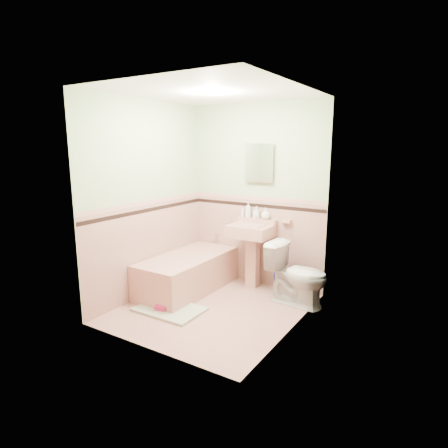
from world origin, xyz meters
The scene contains 32 objects.
floor centered at (0.00, 0.00, 0.00)m, with size 2.20×2.20×0.00m, color tan.
ceiling centered at (0.00, 0.00, 2.50)m, with size 2.20×2.20×0.00m, color white.
wall_back centered at (0.00, 1.10, 1.25)m, with size 2.50×2.50×0.00m, color #EEE5C2.
wall_front centered at (0.00, -1.10, 1.25)m, with size 2.50×2.50×0.00m, color #EEE5C2.
wall_left centered at (-1.00, 0.00, 1.25)m, with size 2.50×2.50×0.00m, color #EEE5C2.
wall_right centered at (1.00, 0.00, 1.25)m, with size 2.50×2.50×0.00m, color #EEE5C2.
wainscot_back centered at (0.00, 1.09, 0.60)m, with size 2.00×2.00×0.00m, color tan.
wainscot_front centered at (0.00, -1.09, 0.60)m, with size 2.00×2.00×0.00m, color tan.
wainscot_left centered at (-0.99, 0.00, 0.60)m, with size 2.20×2.20×0.00m, color tan.
wainscot_right centered at (0.99, 0.00, 0.60)m, with size 2.20×2.20×0.00m, color tan.
accent_back centered at (0.00, 1.08, 1.12)m, with size 2.00×2.00×0.00m, color black.
accent_front centered at (0.00, -1.08, 1.12)m, with size 2.00×2.00×0.00m, color black.
accent_left centered at (-0.98, 0.00, 1.12)m, with size 2.20×2.20×0.00m, color black.
accent_right centered at (0.98, 0.00, 1.12)m, with size 2.20×2.20×0.00m, color black.
cap_back centered at (0.00, 1.08, 1.22)m, with size 2.00×2.00×0.00m, color tan.
cap_front centered at (0.00, -1.08, 1.22)m, with size 2.00×2.00×0.00m, color tan.
cap_left centered at (-0.98, 0.00, 1.22)m, with size 2.20×2.20×0.00m, color tan.
cap_right centered at (0.98, 0.00, 1.22)m, with size 2.20×2.20×0.00m, color tan.
bathtub centered at (-0.63, 0.33, 0.23)m, with size 0.70×1.50×0.45m, color tan.
tub_faucet centered at (-0.63, 1.05, 0.63)m, with size 0.04×0.04×0.12m, color silver.
sink centered at (0.05, 0.86, 0.44)m, with size 0.56×0.48×0.89m, color tan, non-canonical shape.
sink_faucet centered at (0.05, 1.00, 0.95)m, with size 0.02×0.02×0.10m, color silver.
medicine_cabinet centered at (0.05, 1.07, 1.70)m, with size 0.39×0.04×0.49m, color white.
soap_dish centered at (0.47, 1.06, 0.95)m, with size 0.13×0.08×0.04m, color tan.
soap_bottle_left centered at (-0.09, 1.04, 1.05)m, with size 0.08×0.08×0.21m, color #B2B2B2.
soap_bottle_mid centered at (0.04, 1.04, 1.03)m, with size 0.08×0.08×0.17m, color #B2B2B2.
soap_bottle_right centered at (0.18, 1.04, 1.03)m, with size 0.12×0.12×0.16m, color #B2B2B2.
tube centered at (-0.18, 1.04, 1.01)m, with size 0.04×0.04×0.12m, color white.
toilet centered at (0.80, 0.67, 0.38)m, with size 0.42×0.74×0.76m, color white.
bucket centered at (0.50, 0.93, 0.13)m, with size 0.26×0.26×0.26m, color #1723A5, non-canonical shape.
bath_mat centered at (-0.41, -0.33, 0.02)m, with size 0.78×0.52×0.03m, color #9FAA8D.
shoe centered at (-0.46, -0.42, 0.06)m, with size 0.14×0.07×0.06m, color #BF1E59.
Camera 1 is at (2.38, -3.56, 1.93)m, focal length 30.41 mm.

